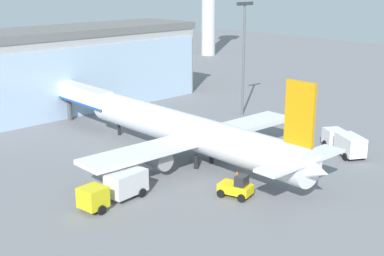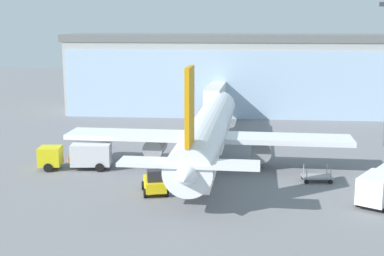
% 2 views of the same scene
% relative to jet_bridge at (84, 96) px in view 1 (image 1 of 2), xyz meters
% --- Properties ---
extents(ground, '(240.00, 240.00, 0.00)m').
position_rel_jet_bridge_xyz_m(ground, '(0.82, -28.20, -4.47)').
color(ground, slate).
extents(terminal_building, '(53.29, 15.11, 12.98)m').
position_rel_jet_bridge_xyz_m(terminal_building, '(0.83, 11.76, 2.02)').
color(terminal_building, '#A5A5A5').
rests_on(terminal_building, ground).
extents(jet_bridge, '(2.30, 11.96, 5.85)m').
position_rel_jet_bridge_xyz_m(jet_bridge, '(0.00, 0.00, 0.00)').
color(jet_bridge, beige).
rests_on(jet_bridge, ground).
extents(apron_light_mast, '(3.20, 0.40, 17.20)m').
position_rel_jet_bridge_xyz_m(apron_light_mast, '(21.66, -10.65, 5.85)').
color(apron_light_mast, '#59595E').
rests_on(apron_light_mast, ground).
extents(airplane, '(29.59, 37.65, 11.63)m').
position_rel_jet_bridge_xyz_m(airplane, '(1.23, -21.69, -0.94)').
color(airplane, silver).
rests_on(airplane, ground).
extents(catering_truck, '(7.55, 3.40, 2.65)m').
position_rel_jet_bridge_xyz_m(catering_truck, '(-11.83, -25.56, -3.00)').
color(catering_truck, yellow).
rests_on(catering_truck, ground).
extents(fuel_truck, '(5.43, 7.46, 2.65)m').
position_rel_jet_bridge_xyz_m(fuel_truck, '(17.02, -31.92, -3.00)').
color(fuel_truck, silver).
rests_on(fuel_truck, ground).
extents(baggage_cart, '(2.98, 1.95, 1.50)m').
position_rel_jet_bridge_xyz_m(baggage_cart, '(12.18, -26.82, -3.97)').
color(baggage_cart, gray).
rests_on(baggage_cart, ground).
extents(pushback_tug, '(2.95, 3.59, 2.30)m').
position_rel_jet_bridge_xyz_m(pushback_tug, '(-2.36, -32.38, -3.49)').
color(pushback_tug, yellow).
rests_on(pushback_tug, ground).
extents(safety_cone_nose, '(0.36, 0.36, 0.55)m').
position_rel_jet_bridge_xyz_m(safety_cone_nose, '(2.02, -28.31, -4.19)').
color(safety_cone_nose, orange).
rests_on(safety_cone_nose, ground).
extents(safety_cone_wingtip, '(0.36, 0.36, 0.55)m').
position_rel_jet_bridge_xyz_m(safety_cone_wingtip, '(-13.96, -22.69, -4.19)').
color(safety_cone_wingtip, orange).
rests_on(safety_cone_wingtip, ground).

